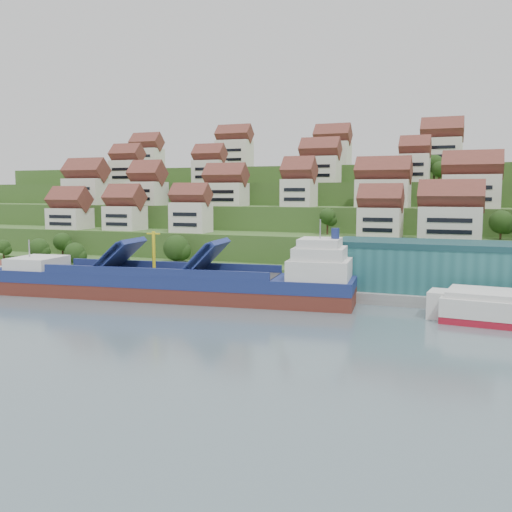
% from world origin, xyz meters
% --- Properties ---
extents(ground, '(300.00, 300.00, 0.00)m').
position_xyz_m(ground, '(0.00, 0.00, 0.00)').
color(ground, slate).
rests_on(ground, ground).
extents(quay, '(180.00, 14.00, 2.20)m').
position_xyz_m(quay, '(20.00, 15.00, 1.10)').
color(quay, gray).
rests_on(quay, ground).
extents(pebble_beach, '(45.00, 20.00, 1.00)m').
position_xyz_m(pebble_beach, '(-58.00, 12.00, 0.50)').
color(pebble_beach, gray).
rests_on(pebble_beach, ground).
extents(hillside, '(260.00, 128.00, 31.00)m').
position_xyz_m(hillside, '(0.00, 103.55, 10.66)').
color(hillside, '#2D4C1E').
rests_on(hillside, ground).
extents(hillside_village, '(156.01, 63.72, 29.68)m').
position_xyz_m(hillside_village, '(2.00, 60.99, 24.40)').
color(hillside_village, silver).
rests_on(hillside_village, ground).
extents(hillside_trees, '(140.53, 62.35, 29.94)m').
position_xyz_m(hillside_trees, '(-4.55, 43.64, 16.29)').
color(hillside_trees, '#224115').
rests_on(hillside_trees, ground).
extents(warehouse, '(60.00, 15.00, 10.00)m').
position_xyz_m(warehouse, '(52.00, 17.00, 7.20)').
color(warehouse, '#266467').
rests_on(warehouse, quay).
extents(flagpole, '(1.28, 0.16, 8.00)m').
position_xyz_m(flagpole, '(18.11, 10.00, 6.88)').
color(flagpole, gray).
rests_on(flagpole, quay).
extents(beach_huts, '(14.40, 3.70, 2.20)m').
position_xyz_m(beach_huts, '(-60.00, 10.75, 2.10)').
color(beach_huts, white).
rests_on(beach_huts, pebble_beach).
extents(cargo_ship, '(76.42, 20.64, 16.73)m').
position_xyz_m(cargo_ship, '(-7.03, -0.24, 3.21)').
color(cargo_ship, '#5C251C').
rests_on(cargo_ship, ground).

